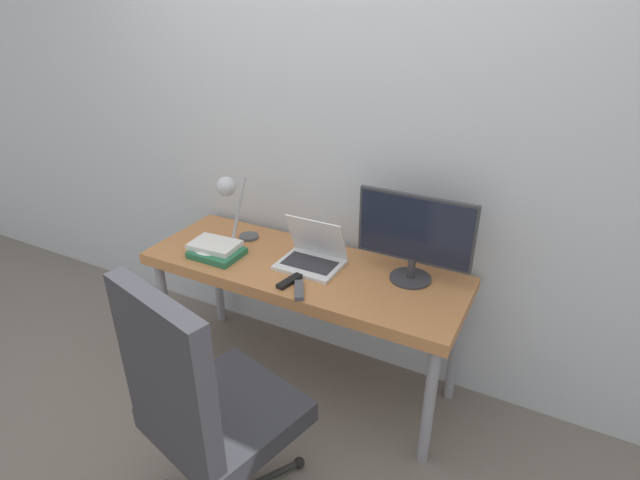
% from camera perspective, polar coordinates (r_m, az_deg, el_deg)
% --- Properties ---
extents(ground_plane, '(12.00, 12.00, 0.00)m').
position_cam_1_polar(ground_plane, '(2.72, -4.95, -18.84)').
color(ground_plane, '#70665B').
extents(wall_back, '(8.00, 0.05, 2.60)m').
position_cam_1_polar(wall_back, '(2.55, 1.76, 12.19)').
color(wall_back, silver).
rests_on(wall_back, ground_plane).
extents(desk, '(1.62, 0.58, 0.71)m').
position_cam_1_polar(desk, '(2.51, -2.01, -4.25)').
color(desk, '#B77542').
rests_on(desk, ground_plane).
extents(laptop, '(0.30, 0.24, 0.24)m').
position_cam_1_polar(laptop, '(2.46, -0.92, -1.78)').
color(laptop, silver).
rests_on(laptop, desk).
extents(monitor, '(0.54, 0.20, 0.42)m').
position_cam_1_polar(monitor, '(2.29, 10.76, 0.65)').
color(monitor, '#333338').
rests_on(monitor, desk).
extents(desk_lamp, '(0.11, 0.26, 0.40)m').
position_cam_1_polar(desk_lamp, '(2.57, -10.17, 4.93)').
color(desk_lamp, '#4C4C51').
rests_on(desk_lamp, desk).
extents(office_chair, '(0.63, 0.63, 1.12)m').
position_cam_1_polar(office_chair, '(1.93, -13.25, -17.66)').
color(office_chair, black).
rests_on(office_chair, ground_plane).
extents(book_stack, '(0.28, 0.21, 0.06)m').
position_cam_1_polar(book_stack, '(2.62, -11.80, -1.09)').
color(book_stack, '#286B47').
rests_on(book_stack, desk).
extents(tv_remote, '(0.07, 0.15, 0.02)m').
position_cam_1_polar(tv_remote, '(2.33, -3.49, -4.73)').
color(tv_remote, black).
rests_on(tv_remote, desk).
extents(media_remote, '(0.11, 0.15, 0.02)m').
position_cam_1_polar(media_remote, '(2.26, -2.42, -5.76)').
color(media_remote, '#4C4C51').
rests_on(media_remote, desk).
extents(game_controller, '(0.15, 0.09, 0.04)m').
position_cam_1_polar(game_controller, '(2.60, -12.98, -1.59)').
color(game_controller, white).
rests_on(game_controller, desk).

